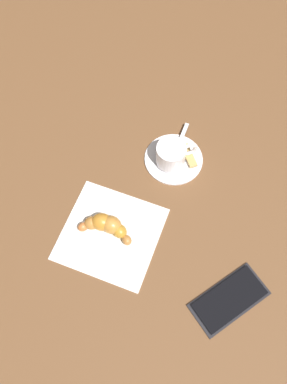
{
  "coord_description": "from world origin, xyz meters",
  "views": [
    {
      "loc": [
        -0.34,
        -0.13,
        0.77
      ],
      "look_at": [
        -0.01,
        0.01,
        0.02
      ],
      "focal_mm": 36.51,
      "sensor_mm": 36.0,
      "label": 1
    }
  ],
  "objects": [
    {
      "name": "ground_plane",
      "position": [
        0.0,
        0.0,
        0.0
      ],
      "size": [
        1.8,
        1.8,
        0.0
      ],
      "primitive_type": "plane",
      "color": "brown"
    },
    {
      "name": "saucer",
      "position": [
        0.1,
        -0.02,
        0.0
      ],
      "size": [
        0.13,
        0.13,
        0.01
      ],
      "primitive_type": "cylinder",
      "color": "white",
      "rests_on": "ground"
    },
    {
      "name": "espresso_cup",
      "position": [
        0.09,
        -0.02,
        0.03
      ],
      "size": [
        0.07,
        0.08,
        0.05
      ],
      "color": "white",
      "rests_on": "saucer"
    },
    {
      "name": "teaspoon",
      "position": [
        0.11,
        -0.02,
        0.01
      ],
      "size": [
        0.14,
        0.02,
        0.01
      ],
      "color": "silver",
      "rests_on": "saucer"
    },
    {
      "name": "sugar_packet",
      "position": [
        0.12,
        -0.05,
        0.01
      ],
      "size": [
        0.06,
        0.05,
        0.01
      ],
      "primitive_type": "cube",
      "rotation": [
        0.0,
        0.0,
        7.0
      ],
      "color": "tan",
      "rests_on": "saucer"
    },
    {
      "name": "napkin",
      "position": [
        -0.11,
        0.04,
        0.0
      ],
      "size": [
        0.19,
        0.2,
        0.0
      ],
      "primitive_type": "cube",
      "rotation": [
        0.0,
        0.0,
        0.02
      ],
      "color": "white",
      "rests_on": "ground"
    },
    {
      "name": "croissant",
      "position": [
        -0.11,
        0.05,
        0.02
      ],
      "size": [
        0.06,
        0.12,
        0.04
      ],
      "color": "#AF7237",
      "rests_on": "napkin"
    },
    {
      "name": "cell_phone",
      "position": [
        -0.15,
        -0.23,
        0.0
      ],
      "size": [
        0.17,
        0.15,
        0.01
      ],
      "color": "black",
      "rests_on": "ground"
    }
  ]
}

